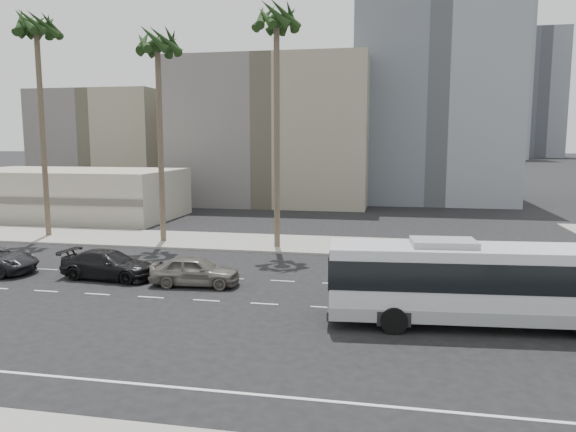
% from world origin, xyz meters
% --- Properties ---
extents(ground, '(700.00, 700.00, 0.00)m').
position_xyz_m(ground, '(0.00, 0.00, 0.00)').
color(ground, black).
rests_on(ground, ground).
extents(sidewalk_north, '(120.00, 7.00, 0.15)m').
position_xyz_m(sidewalk_north, '(0.00, 15.50, 0.07)').
color(sidewalk_north, gray).
rests_on(sidewalk_north, ground).
extents(commercial_low, '(22.00, 12.16, 5.00)m').
position_xyz_m(commercial_low, '(-30.00, 25.99, 2.50)').
color(commercial_low, '#AEA592').
rests_on(commercial_low, ground).
extents(midrise_beige_west, '(24.00, 18.00, 18.00)m').
position_xyz_m(midrise_beige_west, '(-12.00, 45.00, 9.00)').
color(midrise_beige_west, slate).
rests_on(midrise_beige_west, ground).
extents(midrise_gray_center, '(20.00, 20.00, 26.00)m').
position_xyz_m(midrise_gray_center, '(8.00, 52.00, 13.00)').
color(midrise_gray_center, slate).
rests_on(midrise_gray_center, ground).
extents(midrise_beige_far, '(18.00, 16.00, 15.00)m').
position_xyz_m(midrise_beige_far, '(-38.00, 50.00, 7.50)').
color(midrise_beige_far, slate).
rests_on(midrise_beige_far, ground).
extents(civic_tower, '(42.00, 42.00, 129.00)m').
position_xyz_m(civic_tower, '(-2.00, 250.00, 38.83)').
color(civic_tower, beige).
rests_on(civic_tower, ground).
extents(highrise_right, '(26.00, 26.00, 70.00)m').
position_xyz_m(highrise_right, '(45.00, 230.00, 35.00)').
color(highrise_right, slate).
rests_on(highrise_right, ground).
extents(highrise_far, '(22.00, 22.00, 60.00)m').
position_xyz_m(highrise_far, '(70.00, 260.00, 30.00)').
color(highrise_far, slate).
rests_on(highrise_far, ground).
extents(city_bus, '(13.33, 4.01, 3.78)m').
position_xyz_m(city_bus, '(6.97, -1.28, 1.98)').
color(city_bus, silver).
rests_on(city_bus, ground).
extents(car_a, '(2.33, 5.06, 1.68)m').
position_xyz_m(car_a, '(-7.57, 2.66, 0.84)').
color(car_a, '#69655D').
rests_on(car_a, ground).
extents(car_b, '(2.80, 5.87, 1.65)m').
position_xyz_m(car_b, '(-13.07, 3.17, 0.83)').
color(car_b, black).
rests_on(car_b, ground).
extents(palm_near, '(5.26, 5.26, 17.69)m').
position_xyz_m(palm_near, '(-5.34, 13.92, 16.03)').
color(palm_near, brown).
rests_on(palm_near, ground).
extents(palm_mid, '(5.32, 5.32, 16.44)m').
position_xyz_m(palm_mid, '(-14.66, 14.46, 14.79)').
color(palm_mid, brown).
rests_on(palm_mid, ground).
extents(palm_far, '(5.30, 5.30, 18.21)m').
position_xyz_m(palm_far, '(-25.17, 15.06, 16.54)').
color(palm_far, brown).
rests_on(palm_far, ground).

